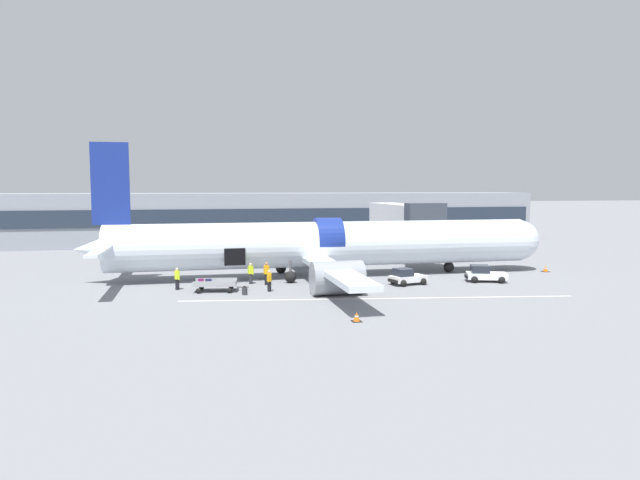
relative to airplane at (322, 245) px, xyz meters
The scene contains 15 objects.
ground_plane 4.43m from the airplane, 86.91° to the right, with size 500.00×500.00×0.00m, color slate.
apron_marking_line 11.03m from the airplane, 80.64° to the right, with size 27.57×4.33×0.01m.
terminal_strip 32.18m from the airplane, 89.67° to the left, with size 74.93×9.82×6.98m.
jet_bridge_stub 13.38m from the airplane, 36.54° to the left, with size 3.71×14.00×6.29m.
airplane is the anchor object (origin of this frame).
baggage_tug_lead 13.88m from the airplane, 23.82° to the right, with size 3.61×2.71×1.36m.
baggage_tug_mid 8.25m from the airplane, 44.00° to the right, with size 3.16×2.37×1.32m.
baggage_cart_loading 10.94m from the airplane, 150.96° to the right, with size 4.18×2.37×0.93m.
ground_crew_loader_a 6.41m from the airplane, 148.80° to the right, with size 0.57×0.58×1.81m.
ground_crew_loader_b 8.44m from the airplane, 131.30° to the right, with size 0.47×0.56×1.62m.
ground_crew_driver 7.17m from the airplane, 158.70° to the right, with size 0.55×0.55×1.71m.
ground_crew_supervisor 12.93m from the airplane, 162.09° to the right, with size 0.54×0.54×1.69m.
suitcase_on_tarmac_upright 10.56m from the airplane, 135.71° to the right, with size 0.40×0.36×0.66m.
safety_cone_nose 21.03m from the airplane, ahead, with size 0.64×0.64×0.59m.
safety_cone_engine_left 17.09m from the airplane, 95.80° to the right, with size 0.57×0.57×0.56m.
Camera 1 is at (-10.98, -44.64, 7.76)m, focal length 32.00 mm.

